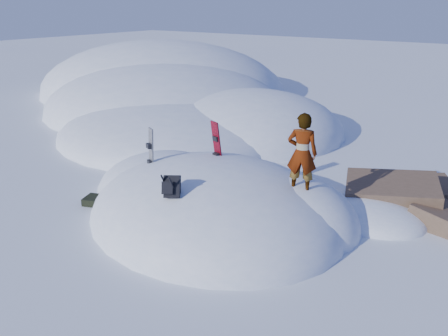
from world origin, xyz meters
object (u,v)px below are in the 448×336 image
Objects in this scene: snowboard_dark at (151,156)px; backpack at (171,187)px; person at (302,153)px; snowboard_red at (217,149)px.

snowboard_dark is 2.61× the size of backpack.
person is at bearing 13.23° from backpack.
backpack is 0.31× the size of person.
person is (2.10, 2.22, 0.58)m from backpack.
snowboard_red reaches higher than backpack.
person is (4.08, 0.85, 0.64)m from snowboard_dark.
snowboard_dark is at bearing -5.13° from person.
snowboard_red is 1.00× the size of snowboard_dark.
backpack is (0.53, -2.47, -0.13)m from snowboard_red.
backpack is 3.11m from person.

